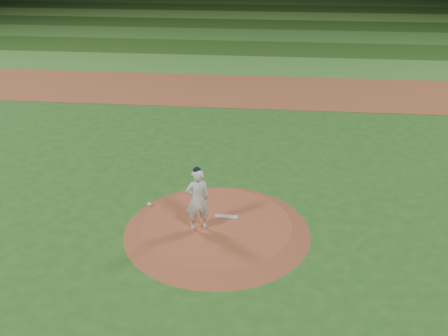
% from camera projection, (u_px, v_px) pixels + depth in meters
% --- Properties ---
extents(ground, '(120.00, 120.00, 0.00)m').
position_uv_depth(ground, '(217.00, 231.00, 14.77)').
color(ground, '#275D1E').
rests_on(ground, ground).
extents(infield_dirt_band, '(70.00, 6.00, 0.02)m').
position_uv_depth(infield_dirt_band, '(246.00, 91.00, 27.29)').
color(infield_dirt_band, brown).
rests_on(infield_dirt_band, ground).
extents(outfield_stripe_0, '(70.00, 5.00, 0.02)m').
position_uv_depth(outfield_stripe_0, '(251.00, 65.00, 32.21)').
color(outfield_stripe_0, '#3B7D2D').
rests_on(outfield_stripe_0, ground).
extents(outfield_stripe_1, '(70.00, 5.00, 0.02)m').
position_uv_depth(outfield_stripe_1, '(255.00, 48.00, 36.68)').
color(outfield_stripe_1, '#224717').
rests_on(outfield_stripe_1, ground).
extents(outfield_stripe_2, '(70.00, 5.00, 0.02)m').
position_uv_depth(outfield_stripe_2, '(258.00, 35.00, 41.16)').
color(outfield_stripe_2, '#316625').
rests_on(outfield_stripe_2, ground).
extents(outfield_stripe_3, '(70.00, 5.00, 0.02)m').
position_uv_depth(outfield_stripe_3, '(260.00, 24.00, 45.63)').
color(outfield_stripe_3, '#1F4616').
rests_on(outfield_stripe_3, ground).
extents(outfield_stripe_4, '(70.00, 5.00, 0.02)m').
position_uv_depth(outfield_stripe_4, '(262.00, 15.00, 50.10)').
color(outfield_stripe_4, '#41762B').
rests_on(outfield_stripe_4, ground).
extents(outfield_stripe_5, '(70.00, 5.00, 0.02)m').
position_uv_depth(outfield_stripe_5, '(263.00, 8.00, 54.57)').
color(outfield_stripe_5, '#1D4014').
rests_on(outfield_stripe_5, ground).
extents(pitchers_mound, '(5.50, 5.50, 0.25)m').
position_uv_depth(pitchers_mound, '(217.00, 227.00, 14.72)').
color(pitchers_mound, brown).
rests_on(pitchers_mound, ground).
extents(pitching_rubber, '(0.68, 0.17, 0.03)m').
position_uv_depth(pitching_rubber, '(226.00, 217.00, 14.98)').
color(pitching_rubber, silver).
rests_on(pitching_rubber, pitchers_mound).
extents(rosin_bag, '(0.13, 0.13, 0.07)m').
position_uv_depth(rosin_bag, '(149.00, 204.00, 15.63)').
color(rosin_bag, white).
rests_on(rosin_bag, pitchers_mound).
extents(pitcher_on_mound, '(0.81, 0.69, 1.96)m').
position_uv_depth(pitcher_on_mound, '(198.00, 199.00, 14.03)').
color(pitcher_on_mound, silver).
rests_on(pitcher_on_mound, pitchers_mound).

